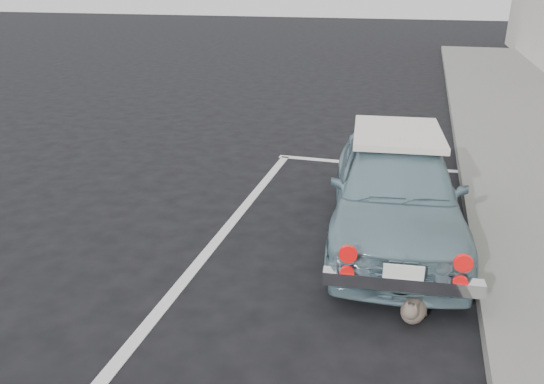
% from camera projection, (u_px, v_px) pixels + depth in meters
% --- Properties ---
extents(pline_front, '(3.00, 0.12, 0.01)m').
position_uv_depth(pline_front, '(371.00, 164.00, 8.35)').
color(pline_front, silver).
rests_on(pline_front, ground).
extents(pline_side, '(0.12, 7.00, 0.01)m').
position_uv_depth(pline_side, '(204.00, 257.00, 5.58)').
color(pline_side, silver).
rests_on(pline_side, ground).
extents(retro_coupe, '(1.73, 3.56, 1.17)m').
position_uv_depth(retro_coupe, '(395.00, 187.00, 5.84)').
color(retro_coupe, '#7496A3').
rests_on(retro_coupe, ground).
extents(cat, '(0.28, 0.48, 0.26)m').
position_uv_depth(cat, '(414.00, 309.00, 4.49)').
color(cat, '#716156').
rests_on(cat, ground).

